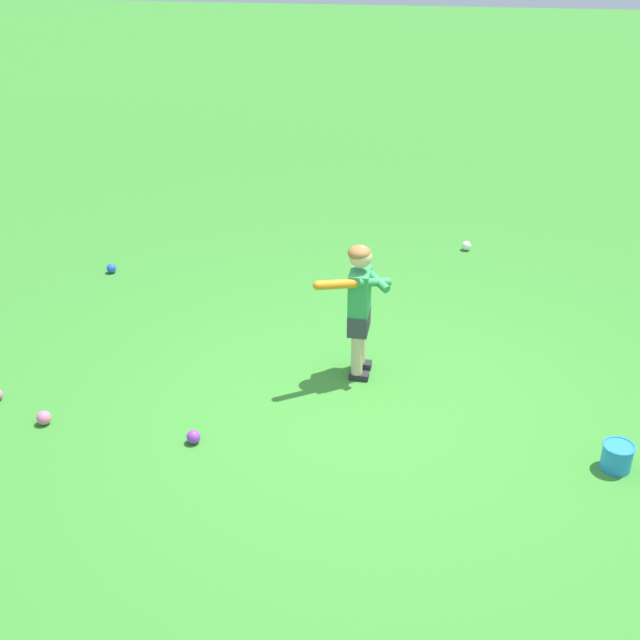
# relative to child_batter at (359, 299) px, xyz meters

# --- Properties ---
(ground_plane) EXTENTS (40.00, 40.00, 0.00)m
(ground_plane) POSITION_rel_child_batter_xyz_m (-0.58, -0.12, -0.65)
(ground_plane) COLOR #38842D
(child_batter) EXTENTS (0.46, 0.56, 1.08)m
(child_batter) POSITION_rel_child_batter_xyz_m (0.00, 0.00, 0.00)
(child_batter) COLOR #232328
(child_batter) RESTS_ON ground
(play_ball_by_bucket) EXTENTS (0.09, 0.09, 0.09)m
(play_ball_by_bucket) POSITION_rel_child_batter_xyz_m (1.58, 2.53, -0.60)
(play_ball_by_bucket) COLOR blue
(play_ball_by_bucket) RESTS_ON ground
(play_ball_midfield) EXTENTS (0.10, 0.10, 0.10)m
(play_ball_midfield) POSITION_rel_child_batter_xyz_m (-0.95, 2.17, -0.60)
(play_ball_midfield) COLOR pink
(play_ball_midfield) RESTS_ON ground
(play_ball_center_lawn) EXTENTS (0.10, 0.10, 0.10)m
(play_ball_center_lawn) POSITION_rel_child_batter_xyz_m (-1.05, 1.05, -0.60)
(play_ball_center_lawn) COLOR purple
(play_ball_center_lawn) RESTS_ON ground
(play_ball_behind_batter) EXTENTS (0.10, 0.10, 0.10)m
(play_ball_behind_batter) POSITION_rel_child_batter_xyz_m (2.55, -0.92, -0.60)
(play_ball_behind_batter) COLOR white
(play_ball_behind_batter) RESTS_ON ground
(toy_bucket) EXTENTS (0.22, 0.22, 0.19)m
(toy_bucket) POSITION_rel_child_batter_xyz_m (-0.99, -1.79, -0.55)
(toy_bucket) COLOR #2884DB
(toy_bucket) RESTS_ON ground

